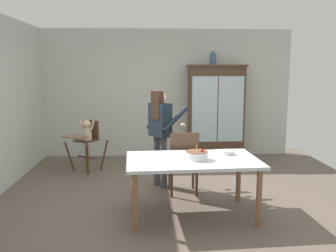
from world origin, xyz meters
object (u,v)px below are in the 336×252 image
dining_table (192,165)px  dining_chair_far_side (184,159)px  high_chair_with_toddler (87,136)px  ceramic_vase (213,59)px  birthday_cake (197,155)px  serving_bowl (227,152)px  china_cabinet (216,112)px  adult_person (161,127)px

dining_table → dining_chair_far_side: bearing=93.3°
high_chair_with_toddler → dining_chair_far_side: bearing=-7.2°
ceramic_vase → birthday_cake: (-0.72, -3.05, -1.28)m
birthday_cake → serving_bowl: size_ratio=1.56×
ceramic_vase → birthday_cake: size_ratio=0.96×
high_chair_with_toddler → china_cabinet: bearing=52.1°
dining_table → birthday_cake: (0.05, -0.05, 0.14)m
serving_bowl → birthday_cake: bearing=-149.8°
birthday_cake → dining_chair_far_side: dining_chair_far_side is taller
china_cabinet → dining_chair_far_side: china_cabinet is taller
dining_table → birthday_cake: bearing=-46.6°
dining_table → serving_bowl: 0.54m
dining_table → dining_chair_far_side: 0.72m
high_chair_with_toddler → adult_person: size_ratio=0.62×
ceramic_vase → dining_table: 3.40m
dining_chair_far_side → serving_bowl: bearing=134.9°
high_chair_with_toddler → dining_table: (1.70, -2.11, 0.00)m
adult_person → high_chair_with_toddler: bearing=17.3°
ceramic_vase → dining_table: ceramic_vase is taller
ceramic_vase → serving_bowl: ceramic_vase is taller
china_cabinet → high_chair_with_toddler: china_cabinet is taller
china_cabinet → ceramic_vase: 1.09m
serving_bowl → dining_chair_far_side: 0.76m
serving_bowl → dining_chair_far_side: (-0.53, 0.51, -0.21)m
ceramic_vase → dining_table: bearing=-104.4°
adult_person → birthday_cake: bearing=163.0°
adult_person → birthday_cake: adult_person is taller
high_chair_with_toddler → serving_bowl: size_ratio=5.28×
adult_person → dining_chair_far_side: bearing=-178.6°
high_chair_with_toddler → birthday_cake: size_ratio=3.39×
adult_person → birthday_cake: 1.27m
china_cabinet → serving_bowl: china_cabinet is taller
china_cabinet → dining_table: size_ratio=1.14×
ceramic_vase → dining_chair_far_side: size_ratio=0.28×
china_cabinet → dining_table: china_cabinet is taller
high_chair_with_toddler → birthday_cake: high_chair_with_toddler is taller
high_chair_with_toddler → birthday_cake: (1.74, -2.16, 0.14)m
high_chair_with_toddler → dining_chair_far_side: dining_chair_far_side is taller
birthday_cake → serving_bowl: 0.51m
dining_table → china_cabinet: bearing=74.1°
china_cabinet → serving_bowl: (-0.37, -2.79, -0.22)m
adult_person → china_cabinet: bearing=-69.7°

